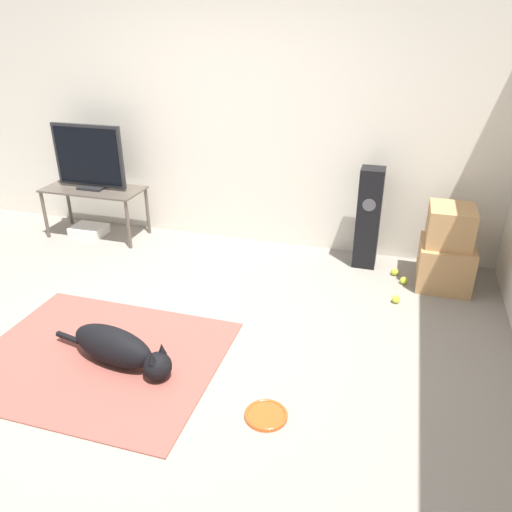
# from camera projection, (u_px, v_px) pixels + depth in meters

# --- Properties ---
(ground_plane) EXTENTS (12.00, 12.00, 0.00)m
(ground_plane) POSITION_uv_depth(u_px,v_px,m) (148.00, 348.00, 3.61)
(ground_plane) COLOR gray
(wall_back) EXTENTS (8.00, 0.06, 2.55)m
(wall_back) POSITION_uv_depth(u_px,v_px,m) (237.00, 117.00, 4.87)
(wall_back) COLOR silver
(wall_back) RESTS_ON ground_plane
(area_rug) EXTENTS (1.68, 1.37, 0.01)m
(area_rug) POSITION_uv_depth(u_px,v_px,m) (99.00, 357.00, 3.50)
(area_rug) COLOR #934C42
(area_rug) RESTS_ON ground_plane
(dog) EXTENTS (1.00, 0.35, 0.27)m
(dog) POSITION_uv_depth(u_px,v_px,m) (119.00, 348.00, 3.37)
(dog) COLOR black
(dog) RESTS_ON area_rug
(frisbee) EXTENTS (0.26, 0.26, 0.03)m
(frisbee) POSITION_uv_depth(u_px,v_px,m) (266.00, 415.00, 2.99)
(frisbee) COLOR #DB511E
(frisbee) RESTS_ON ground_plane
(cardboard_box_lower) EXTENTS (0.45, 0.49, 0.39)m
(cardboard_box_lower) POSITION_uv_depth(u_px,v_px,m) (445.00, 264.00, 4.38)
(cardboard_box_lower) COLOR tan
(cardboard_box_lower) RESTS_ON ground_plane
(cardboard_box_upper) EXTENTS (0.37, 0.41, 0.33)m
(cardboard_box_upper) POSITION_uv_depth(u_px,v_px,m) (450.00, 226.00, 4.24)
(cardboard_box_upper) COLOR tan
(cardboard_box_upper) RESTS_ON cardboard_box_lower
(floor_speaker) EXTENTS (0.21, 0.22, 0.95)m
(floor_speaker) POSITION_uv_depth(u_px,v_px,m) (368.00, 218.00, 4.62)
(floor_speaker) COLOR black
(floor_speaker) RESTS_ON ground_plane
(tv_stand) EXTENTS (1.05, 0.47, 0.53)m
(tv_stand) POSITION_uv_depth(u_px,v_px,m) (94.00, 194.00, 5.27)
(tv_stand) COLOR brown
(tv_stand) RESTS_ON ground_plane
(tv) EXTENTS (0.78, 0.20, 0.66)m
(tv) POSITION_uv_depth(u_px,v_px,m) (89.00, 158.00, 5.10)
(tv) COLOR #232326
(tv) RESTS_ON tv_stand
(tennis_ball_by_boxes) EXTENTS (0.07, 0.07, 0.07)m
(tennis_ball_by_boxes) POSITION_uv_depth(u_px,v_px,m) (395.00, 272.00, 4.61)
(tennis_ball_by_boxes) COLOR #C6E033
(tennis_ball_by_boxes) RESTS_ON ground_plane
(tennis_ball_near_speaker) EXTENTS (0.07, 0.07, 0.07)m
(tennis_ball_near_speaker) POSITION_uv_depth(u_px,v_px,m) (396.00, 299.00, 4.17)
(tennis_ball_near_speaker) COLOR #C6E033
(tennis_ball_near_speaker) RESTS_ON ground_plane
(tennis_ball_loose_on_carpet) EXTENTS (0.07, 0.07, 0.07)m
(tennis_ball_loose_on_carpet) POSITION_uv_depth(u_px,v_px,m) (404.00, 281.00, 4.46)
(tennis_ball_loose_on_carpet) COLOR #C6E033
(tennis_ball_loose_on_carpet) RESTS_ON ground_plane
(game_console) EXTENTS (0.36, 0.28, 0.10)m
(game_console) POSITION_uv_depth(u_px,v_px,m) (89.00, 230.00, 5.46)
(game_console) COLOR white
(game_console) RESTS_ON ground_plane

